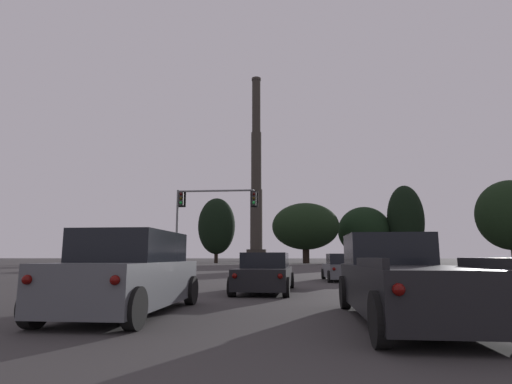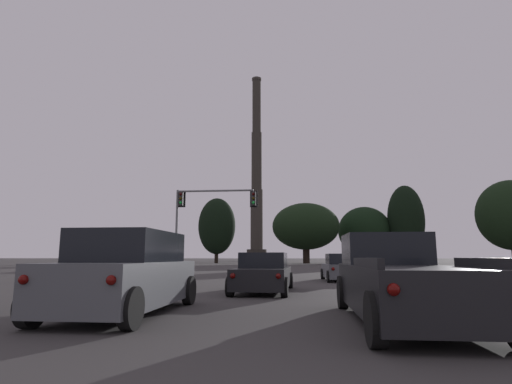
# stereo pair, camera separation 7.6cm
# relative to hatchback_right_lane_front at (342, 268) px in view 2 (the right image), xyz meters

# --- Properties ---
(hatchback_right_lane_front) EXTENTS (2.01, 4.15, 1.44)m
(hatchback_right_lane_front) POSITION_rel_hatchback_right_lane_front_xyz_m (0.00, 0.00, 0.00)
(hatchback_right_lane_front) COLOR #4C4F54
(hatchback_right_lane_front) RESTS_ON ground_plane
(sedan_center_lane_second) EXTENTS (2.12, 4.76, 1.43)m
(sedan_center_lane_second) POSITION_rel_hatchback_right_lane_front_xyz_m (-3.63, -7.05, 0.00)
(sedan_center_lane_second) COLOR black
(sedan_center_lane_second) RESTS_ON ground_plane
(pickup_truck_right_lane_third) EXTENTS (2.23, 5.52, 1.82)m
(pickup_truck_right_lane_third) POSITION_rel_hatchback_right_lane_front_xyz_m (-0.32, -13.54, 0.14)
(pickup_truck_right_lane_third) COLOR black
(pickup_truck_right_lane_third) RESTS_ON ground_plane
(suv_left_lane_third) EXTENTS (2.11, 4.91, 1.86)m
(suv_left_lane_third) POSITION_rel_hatchback_right_lane_front_xyz_m (-6.28, -13.11, 0.23)
(suv_left_lane_third) COLOR #4C4F54
(suv_left_lane_third) RESTS_ON ground_plane
(traffic_light_overhead_left) EXTENTS (6.29, 0.50, 6.28)m
(traffic_light_overhead_left) POSITION_rel_hatchback_right_lane_front_xyz_m (-9.27, 7.09, 4.17)
(traffic_light_overhead_left) COLOR slate
(traffic_light_overhead_left) RESTS_ON ground_plane
(smokestack) EXTENTS (5.68, 5.68, 55.43)m
(smokestack) POSITION_rel_hatchback_right_lane_front_xyz_m (-13.57, 92.81, 21.05)
(smokestack) COLOR #2B2722
(smokestack) RESTS_ON ground_plane
(treeline_far_right) EXTENTS (12.89, 11.60, 11.56)m
(treeline_far_right) POSITION_rel_hatchback_right_lane_front_xyz_m (-0.43, 55.51, 6.39)
(treeline_far_right) COLOR black
(treeline_far_right) RESTS_ON ground_plane
(treeline_center_left) EXTENTS (7.19, 6.47, 15.54)m
(treeline_center_left) POSITION_rel_hatchback_right_lane_front_xyz_m (19.68, 60.22, 7.94)
(treeline_center_left) COLOR black
(treeline_center_left) RESTS_ON ground_plane
(treeline_center_right) EXTENTS (10.79, 9.71, 11.52)m
(treeline_center_right) POSITION_rel_hatchback_right_lane_front_xyz_m (11.84, 62.36, 5.81)
(treeline_center_right) COLOR black
(treeline_center_right) RESTS_ON ground_plane
(treeline_left_mid) EXTENTS (11.82, 10.64, 14.94)m
(treeline_left_mid) POSITION_rel_hatchback_right_lane_front_xyz_m (36.07, 53.00, 7.97)
(treeline_left_mid) COLOR black
(treeline_left_mid) RESTS_ON ground_plane
(treeline_right_mid) EXTENTS (7.44, 6.69, 12.98)m
(treeline_right_mid) POSITION_rel_hatchback_right_lane_front_xyz_m (-18.14, 56.93, 6.69)
(treeline_right_mid) COLOR black
(treeline_right_mid) RESTS_ON ground_plane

